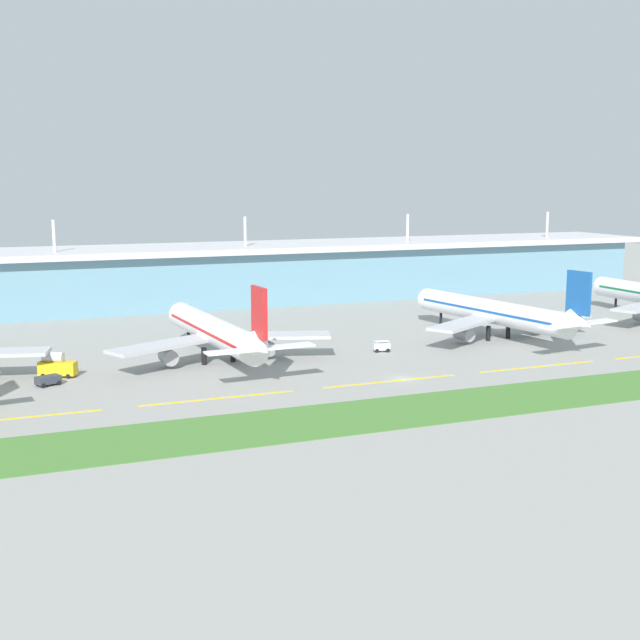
% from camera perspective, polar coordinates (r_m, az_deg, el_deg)
% --- Properties ---
extents(ground_plane, '(600.00, 600.00, 0.00)m').
position_cam_1_polar(ground_plane, '(160.52, 5.72, -4.07)').
color(ground_plane, gray).
extents(terminal_building, '(288.00, 34.00, 27.23)m').
position_cam_1_polar(terminal_building, '(260.51, -5.52, 3.25)').
color(terminal_building, '#6693A8').
rests_on(terminal_building, ground).
extents(airliner_near_middle, '(48.67, 59.21, 18.90)m').
position_cam_1_polar(airliner_near_middle, '(174.61, -7.23, -0.83)').
color(airliner_near_middle, white).
rests_on(airliner_near_middle, ground).
extents(airliner_far_middle, '(48.20, 60.72, 18.90)m').
position_cam_1_polar(airliner_far_middle, '(203.71, 12.03, 0.52)').
color(airliner_far_middle, white).
rests_on(airliner_far_middle, ground).
extents(taxiway_stripe_west, '(28.00, 0.70, 0.04)m').
position_cam_1_polar(taxiway_stripe_west, '(142.23, -20.53, -6.43)').
color(taxiway_stripe_west, yellow).
rests_on(taxiway_stripe_west, ground).
extents(taxiway_stripe_mid_west, '(28.00, 0.70, 0.04)m').
position_cam_1_polar(taxiway_stripe_mid_west, '(146.57, -7.09, -5.41)').
color(taxiway_stripe_mid_west, yellow).
rests_on(taxiway_stripe_mid_west, ground).
extents(taxiway_stripe_centre, '(28.00, 0.70, 0.04)m').
position_cam_1_polar(taxiway_stripe_centre, '(158.27, 4.93, -4.25)').
color(taxiway_stripe_centre, yellow).
rests_on(taxiway_stripe_centre, ground).
extents(taxiway_stripe_mid_east, '(28.00, 0.70, 0.04)m').
position_cam_1_polar(taxiway_stripe_mid_east, '(175.86, 14.89, -3.14)').
color(taxiway_stripe_mid_east, yellow).
rests_on(taxiway_stripe_mid_east, ground).
extents(grass_verge, '(300.00, 18.00, 0.10)m').
position_cam_1_polar(grass_verge, '(143.16, 9.54, -5.82)').
color(grass_verge, '#477A33').
rests_on(grass_verge, ground).
extents(pushback_tug, '(5.00, 4.01, 1.85)m').
position_cam_1_polar(pushback_tug, '(162.38, -18.35, -3.96)').
color(pushback_tug, '#333842').
rests_on(pushback_tug, ground).
extents(fuel_truck, '(7.61, 5.52, 4.95)m').
position_cam_1_polar(fuel_truck, '(168.78, -17.80, -3.03)').
color(fuel_truck, gold).
rests_on(fuel_truck, ground).
extents(baggage_cart, '(3.90, 2.65, 2.48)m').
position_cam_1_polar(baggage_cart, '(185.04, 4.29, -1.83)').
color(baggage_cart, silver).
rests_on(baggage_cart, ground).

